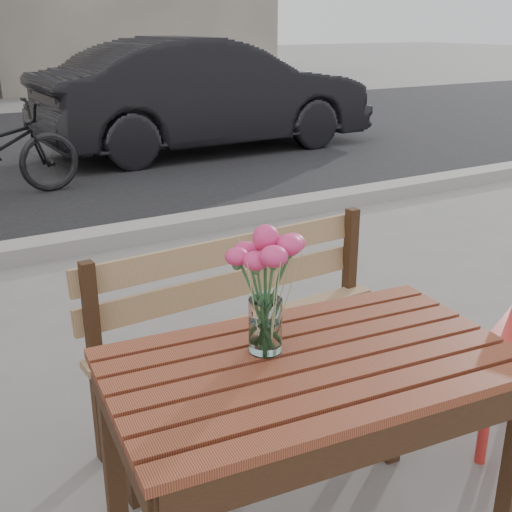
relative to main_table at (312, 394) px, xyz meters
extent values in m
plane|color=slate|center=(0.12, 0.15, -0.57)|extent=(80.00, 80.00, 0.00)
cube|color=gray|center=(0.12, 3.15, -0.51)|extent=(30.00, 0.25, 0.12)
cube|color=#5B2418|center=(0.00, 0.00, 0.10)|extent=(1.18, 0.76, 0.03)
cube|color=black|center=(-0.48, 0.33, -0.24)|extent=(0.06, 0.06, 0.66)
cube|color=black|center=(0.54, 0.22, -0.24)|extent=(0.06, 0.06, 0.66)
cube|color=#98714E|center=(0.22, 0.65, -0.16)|extent=(1.31, 0.41, 0.03)
cube|color=#98714E|center=(0.21, 0.84, 0.06)|extent=(1.30, 0.09, 0.35)
cube|color=black|center=(-0.37, 0.47, -0.36)|extent=(0.05, 0.05, 0.43)
cube|color=black|center=(0.82, 0.53, -0.36)|extent=(0.05, 0.05, 0.43)
cube|color=black|center=(-0.38, 0.77, -0.18)|extent=(0.05, 0.05, 0.79)
cube|color=black|center=(0.80, 0.82, -0.18)|extent=(0.05, 0.05, 0.79)
cylinder|color=red|center=(0.81, 0.04, -0.35)|extent=(0.04, 0.04, 0.45)
cylinder|color=white|center=(-0.09, 0.10, 0.19)|extent=(0.09, 0.09, 0.15)
cylinder|color=#346A3B|center=(-0.09, 0.10, 0.27)|extent=(0.06, 0.06, 0.31)
imported|color=black|center=(2.76, 6.13, 0.12)|extent=(4.22, 1.52, 1.39)
camera|label=1|loc=(-0.92, -1.24, 0.97)|focal=45.00mm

